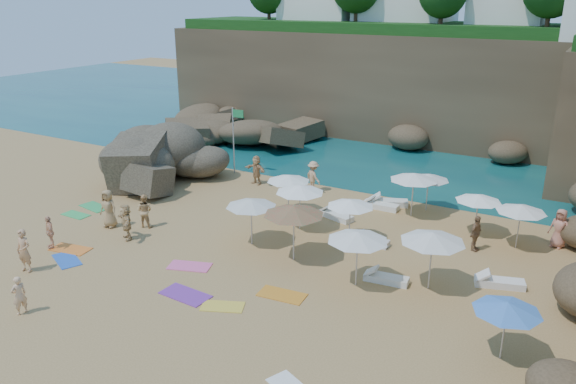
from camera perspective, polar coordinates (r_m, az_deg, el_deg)
The scene contains 43 objects.
ground at distance 25.80m, azimuth -7.23°, elevation -5.37°, with size 120.00×120.00×0.00m, color tan.
seawater at distance 51.74m, azimuth 13.25°, elevation 6.87°, with size 120.00×120.00×0.00m, color #0C4751.
cliff_back at distance 45.75m, azimuth 14.15°, elevation 10.31°, with size 44.00×8.00×8.00m, color brown.
rock_promontory at distance 44.19m, azimuth -6.20°, elevation 5.18°, with size 12.00×7.00×2.00m, color brown, non-canonical shape.
marina_masts at distance 58.05m, azimuth -2.53°, elevation 11.67°, with size 3.10×0.10×6.00m.
rock_outcrop at distance 36.06m, azimuth -13.84°, elevation 1.46°, with size 8.29×6.22×3.31m, color #6A5F48, non-canonical shape.
flag_pole at distance 35.29m, azimuth -5.41°, elevation 6.09°, with size 0.82×0.10×4.21m.
parasol_0 at distance 26.65m, azimuth 1.22°, elevation 0.31°, with size 2.34×2.34×2.21m.
parasol_1 at distance 29.92m, azimuth 14.09°, elevation 1.50°, with size 2.14×2.14×2.02m.
parasol_2 at distance 28.91m, azimuth 12.67°, elevation 1.53°, with size 2.43×2.43×2.30m.
parasol_3 at distance 27.51m, azimuth 18.79°, elevation -0.56°, with size 2.12×2.12×2.01m.
parasol_4 at distance 26.67m, azimuth 22.62°, elevation -1.55°, with size 2.18×2.18×2.06m.
parasol_5 at distance 28.59m, azimuth 0.04°, elevation 1.44°, with size 2.23×2.23×2.11m.
parasol_6 at distance 23.39m, azimuth 0.59°, elevation -1.89°, with size 2.59×2.59×2.45m.
parasol_7 at distance 25.45m, azimuth 6.36°, elevation -1.13°, with size 2.16×2.16×2.04m.
parasol_8 at distance 21.79m, azimuth 14.50°, elevation -4.47°, with size 2.48×2.48×2.34m.
parasol_9 at distance 25.03m, azimuth -3.77°, elevation -1.11°, with size 2.30×2.30×2.17m.
parasol_10 at distance 18.54m, azimuth 21.40°, elevation -10.83°, with size 2.09×2.09×1.98m.
parasol_11 at distance 21.54m, azimuth 7.11°, elevation -4.50°, with size 2.38×2.38×2.25m.
lounger_0 at distance 30.23m, azimuth 9.39°, elevation -1.40°, with size 1.91×0.64×0.30m, color white.
lounger_1 at distance 28.61m, azimuth 4.91°, elevation -2.42°, with size 1.88×0.63×0.29m, color white.
lounger_2 at distance 30.74m, azimuth 10.16°, elevation -1.07°, with size 2.06×0.69×0.32m, color silver.
lounger_3 at distance 25.92m, azimuth 8.30°, elevation -4.97°, with size 1.76×0.59×0.27m, color silver.
lounger_4 at distance 22.76m, azimuth 9.96°, elevation -8.69°, with size 1.74×0.58×0.27m, color white.
lounger_5 at distance 23.61m, azimuth 20.70°, elevation -8.63°, with size 1.86×0.62×0.29m, color white.
towel_2 at distance 26.99m, azimuth -21.22°, elevation -5.43°, with size 1.78×0.89×0.03m, color orange.
towel_3 at distance 31.00m, azimuth -20.75°, elevation -2.18°, with size 1.49×0.74×0.03m, color green.
towel_6 at distance 21.93m, azimuth -10.38°, elevation -10.22°, with size 1.94×0.97×0.03m, color #762F98.
towel_8 at distance 26.01m, azimuth -21.55°, elevation -6.42°, with size 1.71×0.85×0.03m, color blue.
towel_9 at distance 24.03m, azimuth -9.96°, elevation -7.43°, with size 1.76×0.88×0.03m, color pink.
towel_10 at distance 21.57m, azimuth -0.62°, elevation -10.40°, with size 1.80×0.90×0.03m, color orange.
towel_11 at distance 31.80m, azimuth -19.03°, elevation -1.44°, with size 1.77×0.89×0.03m, color green.
towel_12 at distance 20.99m, azimuth -6.66°, elevation -11.47°, with size 1.55×0.78×0.03m, color gold.
person_stand_1 at distance 28.15m, azimuth -14.37°, elevation -1.85°, with size 0.81×0.63×1.67m, color tan.
person_stand_2 at distance 32.26m, azimuth 2.59°, elevation 1.59°, with size 1.16×0.48×1.79m, color tan.
person_stand_3 at distance 26.11m, azimuth 18.53°, elevation -4.01°, with size 0.96×0.40×1.64m, color #8E6947.
person_stand_4 at distance 27.84m, azimuth 25.86°, elevation -3.34°, with size 0.89×0.48×1.82m, color tan.
person_stand_5 at distance 33.57m, azimuth -3.24°, elevation 2.26°, with size 1.63×0.47×1.76m, color tan.
person_stand_6 at distance 22.24m, azimuth -25.65°, elevation -9.44°, with size 0.53×0.35×1.46m, color #E4B082.
person_lie_1 at distance 27.38m, azimuth -22.89°, elevation -4.92°, with size 0.88×1.50×0.37m, color #F6B88B.
person_lie_2 at distance 28.80m, azimuth -17.63°, elevation -2.94°, with size 0.91×1.87×0.50m, color #A58152.
person_lie_3 at distance 27.17m, azimuth -15.99°, elevation -4.18°, with size 1.56×1.68×0.45m, color tan.
person_lie_4 at distance 25.55m, azimuth -25.01°, elevation -6.89°, with size 0.66×1.81×0.43m, color tan.
Camera 1 is at (14.43, -18.51, 10.71)m, focal length 35.00 mm.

